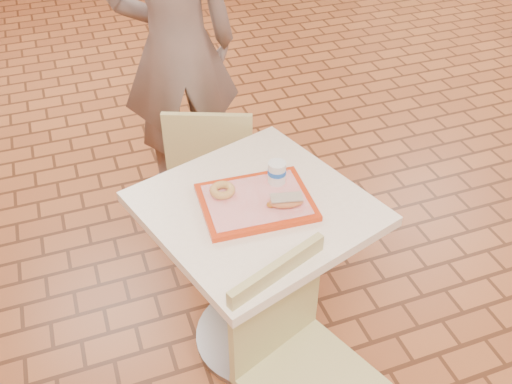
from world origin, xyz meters
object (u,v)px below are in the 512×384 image
object	(u,v)px
serving_tray	(256,202)
ring_donut	(222,190)
long_john_donut	(285,201)
chair_main_back	(213,169)
customer	(177,47)
chair_main_front	(296,356)
main_table	(256,254)
paper_cup	(277,172)

from	to	relation	value
serving_tray	ring_donut	xyz separation A→B (m)	(-0.11, 0.08, 0.03)
serving_tray	ring_donut	world-z (taller)	ring_donut
long_john_donut	chair_main_back	bearing A→B (deg)	95.41
customer	serving_tray	distance (m)	1.24
chair_main_front	customer	xyz separation A→B (m)	(0.03, 1.70, 0.40)
main_table	long_john_donut	distance (m)	0.33
main_table	chair_main_front	xyz separation A→B (m)	(-0.02, -0.46, -0.06)
main_table	serving_tray	world-z (taller)	serving_tray
customer	serving_tray	size ratio (longest dim) A/B	4.37
ring_donut	paper_cup	size ratio (longest dim) A/B	1.10
customer	serving_tray	xyz separation A→B (m)	(-0.01, -1.24, -0.07)
long_john_donut	paper_cup	world-z (taller)	paper_cup
chair_main_front	ring_donut	distance (m)	0.65
paper_cup	ring_donut	bearing A→B (deg)	179.22
chair_main_back	serving_tray	size ratio (longest dim) A/B	2.15
chair_main_back	customer	distance (m)	0.69
long_john_donut	chair_main_front	bearing A→B (deg)	-105.37
paper_cup	main_table	bearing A→B (deg)	-146.79
serving_tray	long_john_donut	distance (m)	0.12
main_table	customer	bearing A→B (deg)	89.50
chair_main_front	long_john_donut	xyz separation A→B (m)	(0.11, 0.39, 0.36)
ring_donut	chair_main_back	bearing A→B (deg)	78.22
ring_donut	long_john_donut	distance (m)	0.24
chair_main_back	ring_donut	size ratio (longest dim) A/B	9.06
paper_cup	chair_main_back	bearing A→B (deg)	98.79
chair_main_back	serving_tray	bearing A→B (deg)	110.63
main_table	serving_tray	xyz separation A→B (m)	(0.00, 0.00, 0.28)
ring_donut	long_john_donut	world-z (taller)	long_john_donut
long_john_donut	ring_donut	bearing A→B (deg)	143.33
serving_tray	paper_cup	xyz separation A→B (m)	(0.11, 0.07, 0.06)
chair_main_back	ring_donut	distance (m)	0.71
long_john_donut	paper_cup	distance (m)	0.15
main_table	chair_main_back	bearing A→B (deg)	88.42
main_table	chair_main_front	world-z (taller)	chair_main_front
long_john_donut	paper_cup	bearing A→B (deg)	81.03
chair_main_front	serving_tray	size ratio (longest dim) A/B	2.14
main_table	chair_main_front	distance (m)	0.47
serving_tray	main_table	bearing A→B (deg)	-90.00
serving_tray	paper_cup	size ratio (longest dim) A/B	4.62
chair_main_front	ring_donut	size ratio (longest dim) A/B	9.04
main_table	serving_tray	size ratio (longest dim) A/B	1.98
serving_tray	long_john_donut	xyz separation A→B (m)	(0.09, -0.07, 0.03)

